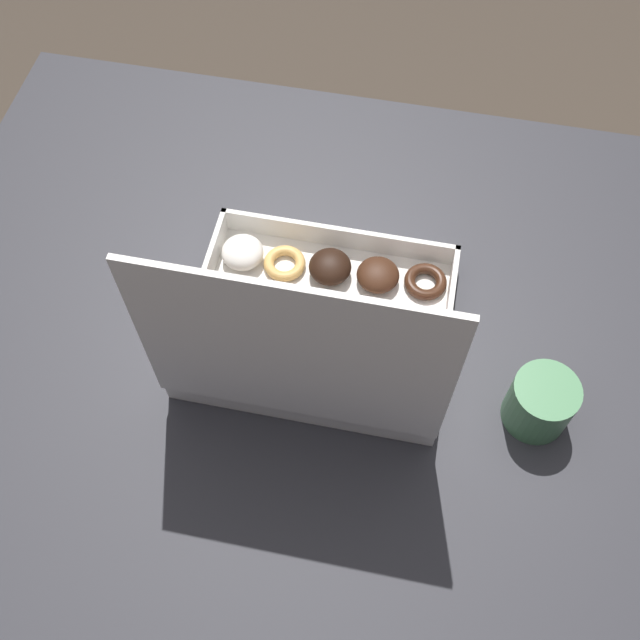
{
  "coord_description": "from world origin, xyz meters",
  "views": [
    {
      "loc": [
        -0.15,
        0.54,
        1.76
      ],
      "look_at": [
        -0.04,
        -0.01,
        0.8
      ],
      "focal_mm": 42.0,
      "sensor_mm": 36.0,
      "label": 1
    }
  ],
  "objects": [
    {
      "name": "donut_box",
      "position": [
        -0.04,
        0.03,
        0.84
      ],
      "size": [
        0.38,
        0.32,
        0.36
      ],
      "color": "silver",
      "rests_on": "dining_table"
    },
    {
      "name": "dining_table",
      "position": [
        0.0,
        0.0,
        0.68
      ],
      "size": [
        1.21,
        1.01,
        0.78
      ],
      "color": "#2D2D33",
      "rests_on": "ground_plane"
    },
    {
      "name": "coffee_mug",
      "position": [
        -0.37,
        0.07,
        0.82
      ],
      "size": [
        0.09,
        0.09,
        0.09
      ],
      "color": "#4C8456",
      "rests_on": "dining_table"
    },
    {
      "name": "ground_plane",
      "position": [
        0.0,
        0.0,
        0.0
      ],
      "size": [
        8.0,
        8.0,
        0.0
      ],
      "primitive_type": "plane",
      "color": "#42382D"
    }
  ]
}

